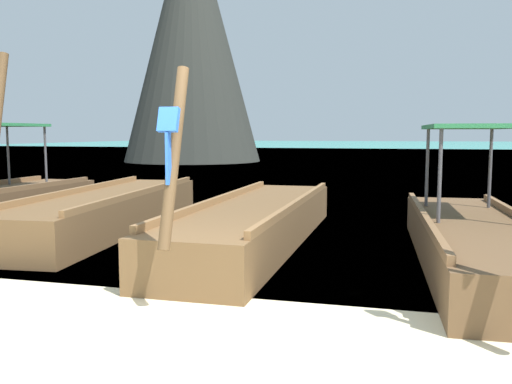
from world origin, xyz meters
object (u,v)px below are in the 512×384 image
longtail_boat_blue_ribbon (257,223)px  longtail_boat_yellow_ribbon (109,211)px  longtail_boat_green_ribbon (474,239)px  karst_rock (189,37)px

longtail_boat_blue_ribbon → longtail_boat_yellow_ribbon: bearing=169.1°
longtail_boat_yellow_ribbon → longtail_boat_blue_ribbon: size_ratio=0.97×
longtail_boat_yellow_ribbon → longtail_boat_green_ribbon: 6.19m
longtail_boat_blue_ribbon → longtail_boat_green_ribbon: (3.14, -0.62, 0.02)m
longtail_boat_green_ribbon → longtail_boat_yellow_ribbon: bearing=169.0°
longtail_boat_green_ribbon → longtail_boat_blue_ribbon: bearing=168.9°
longtail_boat_green_ribbon → karst_rock: bearing=119.2°
longtail_boat_blue_ribbon → longtail_boat_green_ribbon: 3.20m
longtail_boat_yellow_ribbon → karst_rock: karst_rock is taller
longtail_boat_yellow_ribbon → longtail_boat_blue_ribbon: 2.99m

